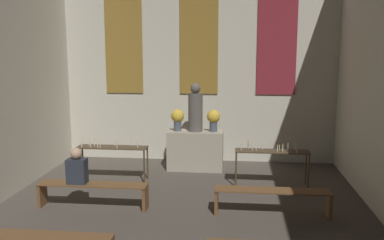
# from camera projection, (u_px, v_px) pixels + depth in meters

# --- Properties ---
(wall_back) EXTENTS (7.35, 0.16, 5.65)m
(wall_back) POSITION_uv_depth(u_px,v_px,m) (199.00, 53.00, 11.17)
(wall_back) COLOR beige
(wall_back) RESTS_ON ground_plane
(altar) EXTENTS (1.36, 0.59, 0.97)m
(altar) POSITION_uv_depth(u_px,v_px,m) (195.00, 150.00, 10.63)
(altar) COLOR #ADA38E
(altar) RESTS_ON ground_plane
(statue) EXTENTS (0.35, 0.35, 1.19)m
(statue) POSITION_uv_depth(u_px,v_px,m) (195.00, 110.00, 10.46)
(statue) COLOR #5B5651
(statue) RESTS_ON altar
(flower_vase_left) EXTENTS (0.32, 0.32, 0.54)m
(flower_vase_left) POSITION_uv_depth(u_px,v_px,m) (178.00, 118.00, 10.54)
(flower_vase_left) COLOR #4C5666
(flower_vase_left) RESTS_ON altar
(flower_vase_right) EXTENTS (0.32, 0.32, 0.54)m
(flower_vase_right) POSITION_uv_depth(u_px,v_px,m) (213.00, 119.00, 10.45)
(flower_vase_right) COLOR #4C5666
(flower_vase_right) RESTS_ON altar
(candle_rack_left) EXTENTS (1.60, 0.41, 0.99)m
(candle_rack_left) POSITION_uv_depth(u_px,v_px,m) (112.00, 151.00, 9.68)
(candle_rack_left) COLOR #473823
(candle_rack_left) RESTS_ON ground_plane
(candle_rack_right) EXTENTS (1.60, 0.41, 0.99)m
(candle_rack_right) POSITION_uv_depth(u_px,v_px,m) (272.00, 155.00, 9.31)
(candle_rack_right) COLOR #473823
(candle_rack_right) RESTS_ON ground_plane
(pew_back_left) EXTENTS (2.08, 0.36, 0.48)m
(pew_back_left) POSITION_uv_depth(u_px,v_px,m) (93.00, 190.00, 8.08)
(pew_back_left) COLOR brown
(pew_back_left) RESTS_ON ground_plane
(pew_back_right) EXTENTS (2.08, 0.36, 0.48)m
(pew_back_right) POSITION_uv_depth(u_px,v_px,m) (272.00, 197.00, 7.73)
(pew_back_right) COLOR brown
(pew_back_right) RESTS_ON ground_plane
(person_seated) EXTENTS (0.36, 0.24, 0.68)m
(person_seated) POSITION_uv_depth(u_px,v_px,m) (77.00, 168.00, 8.04)
(person_seated) COLOR #282D38
(person_seated) RESTS_ON pew_back_left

